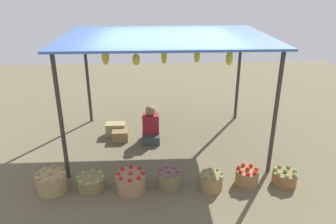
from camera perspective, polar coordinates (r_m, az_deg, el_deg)
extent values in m
plane|color=brown|center=(6.83, -0.29, -5.33)|extent=(14.00, 14.00, 0.00)
cylinder|color=#38332D|center=(5.47, -18.33, -1.27)|extent=(0.07, 0.07, 2.17)
cylinder|color=#38332D|center=(5.65, 18.35, -0.52)|extent=(0.07, 0.07, 2.17)
cylinder|color=#38332D|center=(7.68, -13.97, 5.89)|extent=(0.07, 0.07, 2.17)
cylinder|color=#38332D|center=(7.81, 12.28, 6.31)|extent=(0.07, 0.07, 2.17)
cube|color=#4163AA|center=(6.13, -0.33, 13.11)|extent=(3.80, 2.71, 0.04)
ellipsoid|color=yellow|center=(6.33, -10.96, 9.45)|extent=(0.15, 0.15, 0.29)
ellipsoid|color=yellow|center=(6.06, -5.63, 9.17)|extent=(0.15, 0.15, 0.21)
ellipsoid|color=yellow|center=(6.31, -0.71, 9.81)|extent=(0.12, 0.12, 0.31)
ellipsoid|color=yellow|center=(6.31, 5.12, 9.72)|extent=(0.12, 0.12, 0.24)
ellipsoid|color=yellow|center=(6.24, 10.73, 9.28)|extent=(0.14, 0.14, 0.27)
cube|color=#3A4141|center=(6.84, -3.01, -4.46)|extent=(0.36, 0.44, 0.18)
cube|color=maroon|center=(6.76, -3.06, -2.07)|extent=(0.34, 0.22, 0.40)
sphere|color=#906545|center=(6.65, -3.11, 0.24)|extent=(0.21, 0.21, 0.21)
cylinder|color=#9F8553|center=(5.64, -19.78, -11.56)|extent=(0.48, 0.48, 0.30)
sphere|color=#A07560|center=(5.54, -20.01, -10.07)|extent=(0.06, 0.06, 0.06)
sphere|color=#947B5E|center=(5.49, -17.94, -10.18)|extent=(0.06, 0.06, 0.06)
sphere|color=#9A875A|center=(5.62, -18.18, -9.39)|extent=(0.06, 0.06, 0.06)
sphere|color=#9F7552|center=(5.71, -19.45, -9.04)|extent=(0.06, 0.06, 0.06)
sphere|color=#A2865B|center=(5.71, -21.01, -9.31)|extent=(0.06, 0.06, 0.06)
sphere|color=#A3754D|center=(5.61, -22.02, -10.05)|extent=(0.06, 0.06, 0.06)
sphere|color=#A3784E|center=(5.48, -21.87, -10.86)|extent=(0.06, 0.06, 0.06)
sphere|color=#968558|center=(5.39, -20.59, -11.26)|extent=(0.06, 0.06, 0.06)
sphere|color=#A67F5B|center=(5.39, -18.93, -10.97)|extent=(0.06, 0.06, 0.06)
cylinder|color=olive|center=(5.51, -13.39, -12.09)|extent=(0.45, 0.45, 0.22)
sphere|color=#84C339|center=(5.44, -13.51, -10.98)|extent=(0.04, 0.04, 0.04)
sphere|color=#8DC940|center=(5.41, -11.41, -11.05)|extent=(0.04, 0.04, 0.04)
sphere|color=#91D030|center=(5.53, -11.82, -10.25)|extent=(0.04, 0.04, 0.04)
sphere|color=#95C03C|center=(5.60, -13.17, -9.92)|extent=(0.04, 0.04, 0.04)
sphere|color=#8CCA3A|center=(5.58, -14.70, -10.21)|extent=(0.04, 0.04, 0.04)
sphere|color=#8CC53F|center=(5.48, -15.58, -10.98)|extent=(0.04, 0.04, 0.04)
sphere|color=#8BC832|center=(5.36, -15.26, -11.81)|extent=(0.04, 0.04, 0.04)
sphere|color=#89C334|center=(5.28, -13.87, -12.19)|extent=(0.04, 0.04, 0.04)
sphere|color=#89BD2F|center=(5.30, -12.25, -11.87)|extent=(0.04, 0.04, 0.04)
cylinder|color=#9E7652|center=(5.35, -6.57, -12.15)|extent=(0.47, 0.47, 0.30)
sphere|color=#B32425|center=(5.26, -6.65, -10.57)|extent=(0.07, 0.07, 0.07)
sphere|color=#AE1D28|center=(5.25, -4.48, -10.61)|extent=(0.07, 0.07, 0.07)
sphere|color=red|center=(5.37, -5.07, -9.82)|extent=(0.07, 0.07, 0.07)
sphere|color=red|center=(5.43, -6.54, -9.51)|extent=(0.07, 0.07, 0.07)
sphere|color=#A91F24|center=(5.39, -8.06, -9.84)|extent=(0.07, 0.07, 0.07)
sphere|color=red|center=(5.28, -8.81, -10.64)|extent=(0.07, 0.07, 0.07)
sphere|color=red|center=(5.16, -8.31, -11.47)|extent=(0.07, 0.07, 0.07)
sphere|color=#AD1A1F|center=(5.10, -6.78, -11.83)|extent=(0.07, 0.07, 0.07)
sphere|color=#B11C1B|center=(5.14, -5.16, -11.46)|extent=(0.07, 0.07, 0.07)
cylinder|color=brown|center=(5.37, 0.17, -11.87)|extent=(0.38, 0.38, 0.30)
sphere|color=#883E66|center=(5.28, 0.17, -10.31)|extent=(0.06, 0.06, 0.06)
sphere|color=#7C3A78|center=(5.29, 1.85, -10.31)|extent=(0.06, 0.06, 0.06)
sphere|color=#88317A|center=(5.39, 1.13, -9.65)|extent=(0.06, 0.06, 0.06)
sphere|color=#833A77|center=(5.40, -0.28, -9.53)|extent=(0.06, 0.06, 0.06)
sphere|color=#763A6A|center=(5.33, -1.37, -10.02)|extent=(0.06, 0.06, 0.06)
sphere|color=#853D6C|center=(5.22, -1.32, -10.80)|extent=(0.06, 0.06, 0.06)
sphere|color=#863773|center=(5.15, -0.12, -11.27)|extent=(0.06, 0.06, 0.06)
sphere|color=#75336A|center=(5.19, 1.32, -11.04)|extent=(0.06, 0.06, 0.06)
cylinder|color=olive|center=(5.41, 7.63, -11.99)|extent=(0.36, 0.36, 0.26)
sphere|color=#398B34|center=(5.33, 7.72, -10.69)|extent=(0.04, 0.04, 0.04)
sphere|color=#398F25|center=(5.37, 9.43, -10.62)|extent=(0.04, 0.04, 0.04)
sphere|color=#3D8932|center=(5.45, 8.69, -10.01)|extent=(0.04, 0.04, 0.04)
sphere|color=#368435|center=(5.47, 7.41, -9.81)|extent=(0.04, 0.04, 0.04)
sphere|color=#318A29|center=(5.41, 6.30, -10.13)|extent=(0.04, 0.04, 0.04)
sphere|color=green|center=(5.31, 5.98, -10.81)|extent=(0.04, 0.04, 0.04)
sphere|color=#2F872B|center=(5.22, 6.69, -11.46)|extent=(0.04, 0.04, 0.04)
sphere|color=#328633|center=(5.20, 8.03, -11.67)|extent=(0.04, 0.04, 0.04)
sphere|color=#338938|center=(5.26, 9.17, -11.32)|extent=(0.04, 0.04, 0.04)
cylinder|color=olive|center=(5.63, 13.69, -11.07)|extent=(0.38, 0.38, 0.26)
sphere|color=red|center=(5.54, 13.83, -9.70)|extent=(0.07, 0.07, 0.07)
sphere|color=red|center=(5.59, 15.28, -9.65)|extent=(0.07, 0.07, 0.07)
sphere|color=red|center=(5.66, 14.40, -9.09)|extent=(0.07, 0.07, 0.07)
sphere|color=red|center=(5.65, 13.11, -9.03)|extent=(0.07, 0.07, 0.07)
sphere|color=red|center=(5.56, 12.33, -9.51)|extent=(0.07, 0.07, 0.07)
sphere|color=red|center=(5.46, 12.67, -10.19)|extent=(0.07, 0.07, 0.07)
sphere|color=red|center=(5.42, 13.91, -10.56)|extent=(0.07, 0.07, 0.07)
sphere|color=red|center=(5.48, 15.08, -10.31)|extent=(0.07, 0.07, 0.07)
cylinder|color=brown|center=(5.83, 19.80, -10.82)|extent=(0.40, 0.40, 0.22)
sphere|color=#62AF4D|center=(5.76, 19.97, -9.68)|extent=(0.07, 0.07, 0.07)
sphere|color=#71A84A|center=(5.82, 21.44, -9.60)|extent=(0.07, 0.07, 0.07)
sphere|color=#64A946|center=(5.89, 20.42, -9.03)|extent=(0.07, 0.07, 0.07)
sphere|color=#6BAC4E|center=(5.87, 19.08, -8.98)|extent=(0.07, 0.07, 0.07)
sphere|color=#6CB544|center=(5.76, 18.37, -9.50)|extent=(0.07, 0.07, 0.07)
sphere|color=#67B74C|center=(5.65, 18.86, -10.22)|extent=(0.07, 0.07, 0.07)
sphere|color=#61BB48|center=(5.63, 20.21, -10.59)|extent=(0.07, 0.07, 0.07)
sphere|color=#66B249|center=(5.70, 21.37, -10.30)|extent=(0.07, 0.07, 0.07)
cube|color=olive|center=(6.98, -8.37, -3.97)|extent=(0.33, 0.33, 0.21)
cube|color=tan|center=(7.18, -9.19, -2.98)|extent=(0.42, 0.24, 0.27)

